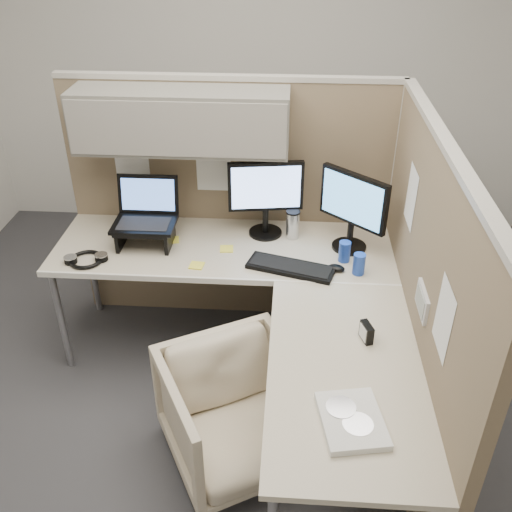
# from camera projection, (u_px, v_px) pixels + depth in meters

# --- Properties ---
(ground) EXTENTS (4.50, 4.50, 0.00)m
(ground) POSITION_uv_depth(u_px,v_px,m) (236.00, 404.00, 3.27)
(ground) COLOR #323237
(ground) RESTS_ON ground
(partition_back) EXTENTS (2.00, 0.36, 1.63)m
(partition_back) POSITION_uv_depth(u_px,v_px,m) (210.00, 168.00, 3.40)
(partition_back) COLOR #806D54
(partition_back) RESTS_ON ground
(partition_right) EXTENTS (0.07, 2.03, 1.63)m
(partition_right) POSITION_uv_depth(u_px,v_px,m) (418.00, 303.00, 2.73)
(partition_right) COLOR #806D54
(partition_right) RESTS_ON ground
(desk) EXTENTS (2.00, 1.98, 0.73)m
(desk) POSITION_uv_depth(u_px,v_px,m) (259.00, 295.00, 3.01)
(desk) COLOR beige
(desk) RESTS_ON ground
(office_chair) EXTENTS (0.87, 0.85, 0.68)m
(office_chair) POSITION_uv_depth(u_px,v_px,m) (237.00, 408.00, 2.80)
(office_chair) COLOR beige
(office_chair) RESTS_ON ground
(monitor_left) EXTENTS (0.44, 0.20, 0.47)m
(monitor_left) POSITION_uv_depth(u_px,v_px,m) (266.00, 193.00, 3.33)
(monitor_left) COLOR black
(monitor_left) RESTS_ON desk
(monitor_right) EXTENTS (0.35, 0.32, 0.47)m
(monitor_right) POSITION_uv_depth(u_px,v_px,m) (353.00, 206.00, 3.19)
(monitor_right) COLOR black
(monitor_right) RESTS_ON desk
(laptop_station) EXTENTS (0.36, 0.31, 0.37)m
(laptop_station) POSITION_uv_depth(u_px,v_px,m) (146.00, 221.00, 3.32)
(laptop_station) COLOR black
(laptop_station) RESTS_ON desk
(keyboard) EXTENTS (0.50, 0.29, 0.02)m
(keyboard) POSITION_uv_depth(u_px,v_px,m) (291.00, 268.00, 3.13)
(keyboard) COLOR black
(keyboard) RESTS_ON desk
(mouse) EXTENTS (0.11, 0.09, 0.03)m
(mouse) POSITION_uv_depth(u_px,v_px,m) (336.00, 268.00, 3.12)
(mouse) COLOR black
(mouse) RESTS_ON desk
(travel_mug) EXTENTS (0.08, 0.08, 0.18)m
(travel_mug) POSITION_uv_depth(u_px,v_px,m) (293.00, 224.00, 3.39)
(travel_mug) COLOR silver
(travel_mug) RESTS_ON desk
(soda_can_green) EXTENTS (0.07, 0.07, 0.12)m
(soda_can_green) POSITION_uv_depth(u_px,v_px,m) (359.00, 264.00, 3.07)
(soda_can_green) COLOR #1E3FA5
(soda_can_green) RESTS_ON desk
(soda_can_silver) EXTENTS (0.07, 0.07, 0.12)m
(soda_can_silver) POSITION_uv_depth(u_px,v_px,m) (345.00, 252.00, 3.18)
(soda_can_silver) COLOR #1E3FA5
(soda_can_silver) RESTS_ON desk
(sticky_note_c) EXTENTS (0.09, 0.09, 0.01)m
(sticky_note_c) POSITION_uv_depth(u_px,v_px,m) (173.00, 240.00, 3.40)
(sticky_note_c) COLOR yellow
(sticky_note_c) RESTS_ON desk
(sticky_note_d) EXTENTS (0.08, 0.08, 0.01)m
(sticky_note_d) POSITION_uv_depth(u_px,v_px,m) (227.00, 249.00, 3.31)
(sticky_note_d) COLOR yellow
(sticky_note_d) RESTS_ON desk
(sticky_note_a) EXTENTS (0.08, 0.08, 0.01)m
(sticky_note_a) POSITION_uv_depth(u_px,v_px,m) (197.00, 265.00, 3.16)
(sticky_note_a) COLOR yellow
(sticky_note_a) RESTS_ON desk
(headphones) EXTENTS (0.24, 0.23, 0.03)m
(headphones) POSITION_uv_depth(u_px,v_px,m) (86.00, 259.00, 3.20)
(headphones) COLOR black
(headphones) RESTS_ON desk
(paper_stack) EXTENTS (0.29, 0.34, 0.03)m
(paper_stack) POSITION_uv_depth(u_px,v_px,m) (352.00, 420.00, 2.21)
(paper_stack) COLOR white
(paper_stack) RESTS_ON desk
(desk_clock) EXTENTS (0.06, 0.09, 0.09)m
(desk_clock) POSITION_uv_depth(u_px,v_px,m) (366.00, 332.00, 2.61)
(desk_clock) COLOR black
(desk_clock) RESTS_ON desk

